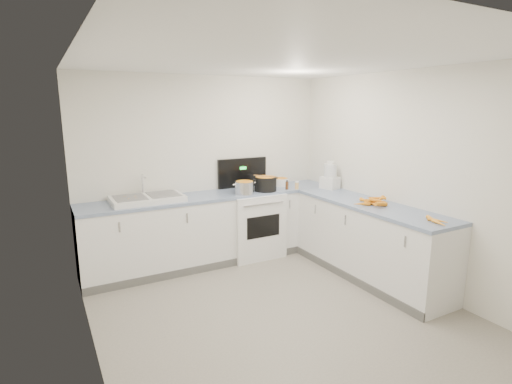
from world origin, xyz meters
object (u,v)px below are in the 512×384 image
steel_pot (245,188)px  food_processor (330,177)px  mixing_bowl (280,182)px  sink (147,198)px  stove (252,222)px  extract_bottle (287,186)px  black_pot (266,185)px  spice_jar (297,186)px

steel_pot → food_processor: size_ratio=0.66×
mixing_bowl → sink: bearing=-177.7°
stove → extract_bottle: stove is taller
steel_pot → black_pot: black_pot is taller
stove → steel_pot: (-0.19, -0.16, 0.54)m
steel_pot → food_processor: food_processor is taller
steel_pot → extract_bottle: size_ratio=2.36×
sink → steel_pot: bearing=-8.0°
steel_pot → stove: bearing=39.6°
steel_pot → extract_bottle: 0.66m
steel_pot → extract_bottle: (0.66, -0.02, -0.02)m
spice_jar → food_processor: bearing=-24.0°
sink → food_processor: bearing=-10.0°
stove → extract_bottle: bearing=-21.1°
sink → stove: bearing=-0.6°
black_pot → mixing_bowl: size_ratio=1.25×
sink → extract_bottle: (1.92, -0.20, 0.02)m
sink → spice_jar: (2.05, -0.25, 0.01)m
mixing_bowl → spice_jar: (0.07, -0.33, -0.01)m
sink → steel_pot: (1.26, -0.18, 0.04)m
mixing_bowl → extract_bottle: mixing_bowl is taller
mixing_bowl → food_processor: (0.51, -0.52, 0.11)m
sink → food_processor: (2.49, -0.44, 0.13)m
black_pot → spice_jar: (0.45, -0.10, -0.04)m
mixing_bowl → spice_jar: size_ratio=2.57×
sink → black_pot: (1.60, -0.14, 0.05)m
sink → spice_jar: size_ratio=9.07×
stove → black_pot: (0.15, -0.13, 0.55)m
steel_pot → mixing_bowl: 0.77m
sink → extract_bottle: size_ratio=7.86×
spice_jar → food_processor: food_processor is taller
steel_pot → spice_jar: 0.80m
sink → mixing_bowl: (1.98, 0.08, 0.02)m
spice_jar → food_processor: (0.44, -0.19, 0.12)m
food_processor → stove: bearing=157.8°
stove → spice_jar: size_ratio=14.35×
sink → black_pot: sink is taller
spice_jar → stove: bearing=159.1°
mixing_bowl → spice_jar: mixing_bowl is taller
mixing_bowl → food_processor: bearing=-45.8°
steel_pot → spice_jar: size_ratio=2.72×
mixing_bowl → extract_bottle: bearing=-103.0°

